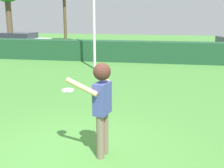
# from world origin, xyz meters

# --- Properties ---
(ground_plane) EXTENTS (60.00, 60.00, 0.00)m
(ground_plane) POSITION_xyz_m (0.00, 0.00, 0.00)
(ground_plane) COLOR #468337
(person) EXTENTS (0.79, 0.55, 1.78)m
(person) POSITION_xyz_m (0.51, 0.10, 1.11)
(person) COLOR #756353
(person) RESTS_ON ground
(frisbee) EXTENTS (0.22, 0.22, 0.04)m
(frisbee) POSITION_xyz_m (-0.19, 0.29, 1.20)
(frisbee) COLOR white
(hedge_row) EXTENTS (29.63, 0.90, 1.11)m
(hedge_row) POSITION_xyz_m (0.00, 10.79, 0.56)
(hedge_row) COLOR #1D482C
(hedge_row) RESTS_ON ground
(parked_car_white) EXTENTS (4.29, 2.00, 1.25)m
(parked_car_white) POSITION_xyz_m (-8.40, 13.96, 0.69)
(parked_car_white) COLOR white
(parked_car_white) RESTS_ON ground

